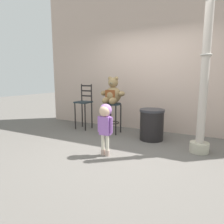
# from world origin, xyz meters

# --- Properties ---
(ground_plane) EXTENTS (24.00, 24.00, 0.00)m
(ground_plane) POSITION_xyz_m (0.00, 0.00, 0.00)
(ground_plane) COLOR #5F5A55
(building_wall) EXTENTS (6.24, 0.30, 3.91)m
(building_wall) POSITION_xyz_m (0.00, 1.82, 1.95)
(building_wall) COLOR #BAA293
(building_wall) RESTS_ON ground_plane
(bar_stool_with_teddy) EXTENTS (0.37, 0.37, 0.73)m
(bar_stool_with_teddy) POSITION_xyz_m (-0.72, 1.01, 0.51)
(bar_stool_with_teddy) COLOR #1C282E
(bar_stool_with_teddy) RESTS_ON ground_plane
(teddy_bear) EXTENTS (0.59, 0.53, 0.62)m
(teddy_bear) POSITION_xyz_m (-0.72, 0.98, 0.95)
(teddy_bear) COLOR olive
(teddy_bear) RESTS_ON bar_stool_with_teddy
(child_walking) EXTENTS (0.28, 0.22, 0.89)m
(child_walking) POSITION_xyz_m (-0.20, -0.31, 0.64)
(child_walking) COLOR #C7AA9C
(child_walking) RESTS_ON ground_plane
(trash_bin) EXTENTS (0.53, 0.53, 0.66)m
(trash_bin) POSITION_xyz_m (0.25, 0.92, 0.33)
(trash_bin) COLOR black
(trash_bin) RESTS_ON ground_plane
(lamppost) EXTENTS (0.33, 0.33, 2.91)m
(lamppost) POSITION_xyz_m (1.22, 0.57, 1.16)
(lamppost) COLOR #AFA994
(lamppost) RESTS_ON ground_plane
(bar_chair_empty) EXTENTS (0.36, 0.36, 1.15)m
(bar_chair_empty) POSITION_xyz_m (-1.60, 1.08, 0.64)
(bar_chair_empty) COLOR #1C282E
(bar_chair_empty) RESTS_ON ground_plane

